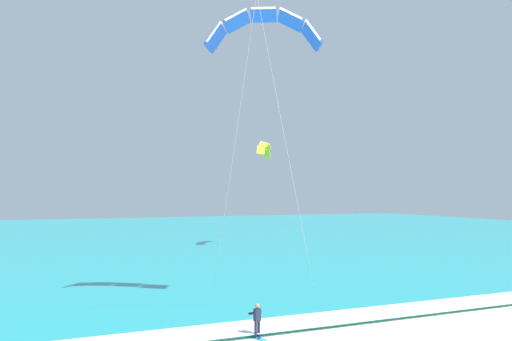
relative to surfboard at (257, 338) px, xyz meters
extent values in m
cube|color=teal|center=(0.44, 60.23, 0.07)|extent=(200.00, 120.00, 0.20)
cube|color=white|center=(0.44, 1.23, 0.19)|extent=(200.00, 2.57, 0.04)
ellipsoid|color=#239EC6|center=(0.00, 0.00, 0.00)|extent=(0.86, 1.47, 0.05)
cube|color=black|center=(0.00, 0.24, 0.04)|extent=(0.17, 0.11, 0.04)
cube|color=black|center=(0.00, -0.24, 0.04)|extent=(0.17, 0.11, 0.04)
cylinder|color=#191E38|center=(-0.09, -0.03, 0.39)|extent=(0.14, 0.14, 0.84)
cylinder|color=#191E38|center=(0.09, 0.03, 0.39)|extent=(0.14, 0.14, 0.84)
cube|color=#191E38|center=(0.00, 0.00, 1.11)|extent=(0.39, 0.30, 0.60)
sphere|color=#9E704C|center=(0.00, 0.00, 1.55)|extent=(0.22, 0.22, 0.22)
cylinder|color=#191E38|center=(-0.22, 0.10, 1.16)|extent=(0.24, 0.51, 0.22)
cylinder|color=#191E38|center=(0.12, 0.21, 1.16)|extent=(0.24, 0.51, 0.22)
cylinder|color=black|center=(-0.12, 0.36, 1.16)|extent=(0.53, 0.21, 0.04)
cube|color=#3F3F42|center=(-0.04, 0.11, 0.89)|extent=(0.14, 0.11, 0.10)
cube|color=blue|center=(6.10, 5.25, 17.36)|extent=(1.45, 1.81, 1.71)
cube|color=white|center=(5.84, 4.71, 17.56)|extent=(1.03, 0.65, 1.45)
cube|color=blue|center=(4.97, 6.10, 18.55)|extent=(1.96, 1.96, 1.26)
cube|color=white|center=(4.70, 5.56, 18.75)|extent=(1.46, 0.84, 0.93)
cube|color=blue|center=(3.39, 6.97, 18.98)|extent=(2.17, 2.03, 0.52)
cube|color=white|center=(3.13, 6.43, 19.18)|extent=(1.58, 0.94, 0.20)
cube|color=blue|center=(1.73, 7.67, 18.55)|extent=(2.17, 1.93, 1.26)
cube|color=white|center=(1.47, 7.13, 18.75)|extent=(1.47, 0.88, 0.93)
cube|color=blue|center=(0.37, 8.04, 17.36)|extent=(1.85, 1.68, 1.71)
cube|color=white|center=(0.10, 7.50, 17.56)|extent=(1.07, 0.67, 1.45)
cylinder|color=#B2B2B7|center=(3.11, 2.81, 9.27)|extent=(6.01, 4.92, 16.19)
cylinder|color=#B2B2B7|center=(0.24, 4.20, 9.27)|extent=(0.27, 7.70, 16.19)
cube|color=yellow|center=(15.26, 35.20, 12.65)|extent=(1.36, 1.10, 1.24)
cube|color=white|center=(14.90, 35.44, 12.80)|extent=(0.54, 0.72, 1.05)
cube|color=yellow|center=(15.98, 35.93, 13.51)|extent=(1.49, 1.45, 0.92)
cube|color=white|center=(15.61, 36.17, 13.66)|extent=(0.72, 1.01, 0.67)
cube|color=yellow|center=(16.74, 36.98, 13.81)|extent=(1.53, 1.60, 0.39)
cube|color=white|center=(16.38, 37.22, 13.97)|extent=(0.79, 1.09, 0.15)
cube|color=yellow|center=(17.39, 38.11, 13.51)|extent=(1.44, 1.59, 0.92)
cube|color=white|center=(17.02, 38.35, 13.66)|extent=(0.74, 1.01, 0.67)
cube|color=yellow|center=(17.76, 39.07, 12.65)|extent=(1.21, 1.38, 1.24)
cube|color=white|center=(17.40, 39.30, 12.80)|extent=(0.55, 0.74, 1.05)
camera|label=1|loc=(-9.35, -22.31, 7.06)|focal=34.12mm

